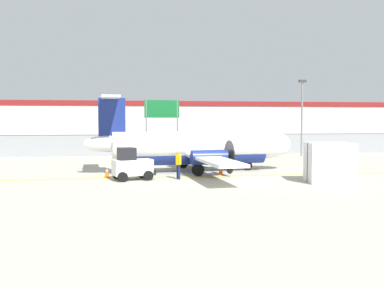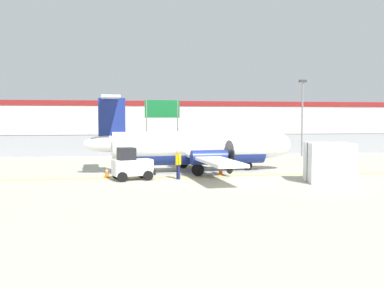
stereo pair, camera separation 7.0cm
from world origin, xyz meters
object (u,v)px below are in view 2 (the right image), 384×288
(parked_car_1, at_px, (107,141))
(apron_light_pole, at_px, (302,111))
(ground_crew_worker, at_px, (178,163))
(traffic_cone_near_right, at_px, (152,165))
(commuter_airplane, at_px, (198,148))
(traffic_cone_far_left, at_px, (221,170))
(parked_car_0, at_px, (60,142))
(highway_sign, at_px, (162,113))
(parked_car_4, at_px, (276,141))
(parked_car_3, at_px, (214,139))
(parked_car_2, at_px, (163,139))
(cargo_container, at_px, (329,163))
(traffic_cone_near_left, at_px, (107,172))
(baggage_tug, at_px, (132,165))

(parked_car_1, height_order, apron_light_pole, apron_light_pole)
(ground_crew_worker, height_order, traffic_cone_near_right, ground_crew_worker)
(commuter_airplane, bearing_deg, traffic_cone_far_left, -65.19)
(parked_car_0, distance_m, highway_sign, 14.89)
(apron_light_pole, bearing_deg, parked_car_4, 81.98)
(parked_car_4, bearing_deg, parked_car_3, -57.28)
(parked_car_1, relative_size, parked_car_3, 1.02)
(parked_car_2, bearing_deg, commuter_airplane, -87.77)
(ground_crew_worker, relative_size, parked_car_4, 0.39)
(cargo_container, height_order, parked_car_2, cargo_container)
(traffic_cone_near_right, relative_size, parked_car_1, 0.15)
(commuter_airplane, relative_size, highway_sign, 2.92)
(traffic_cone_near_left, height_order, traffic_cone_near_right, same)
(cargo_container, xyz_separation_m, traffic_cone_far_left, (-5.27, 3.96, -0.79))
(apron_light_pole, bearing_deg, traffic_cone_near_right, -149.64)
(parked_car_1, relative_size, highway_sign, 0.79)
(commuter_airplane, height_order, cargo_container, commuter_airplane)
(traffic_cone_near_left, bearing_deg, traffic_cone_near_right, 54.63)
(traffic_cone_far_left, bearing_deg, ground_crew_worker, -152.26)
(traffic_cone_far_left, xyz_separation_m, parked_car_0, (-13.85, 26.60, 0.58))
(baggage_tug, distance_m, traffic_cone_near_left, 2.02)
(traffic_cone_near_right, height_order, parked_car_0, parked_car_0)
(commuter_airplane, distance_m, parked_car_4, 26.31)
(traffic_cone_near_right, relative_size, highway_sign, 0.12)
(parked_car_0, bearing_deg, traffic_cone_near_left, 105.09)
(parked_car_4, relative_size, highway_sign, 0.80)
(ground_crew_worker, height_order, parked_car_0, same)
(traffic_cone_near_right, bearing_deg, commuter_airplane, -34.16)
(cargo_container, xyz_separation_m, traffic_cone_near_right, (-9.35, 7.96, -0.79))
(parked_car_0, distance_m, parked_car_4, 26.28)
(traffic_cone_near_left, xyz_separation_m, parked_car_2, (6.04, 32.98, 0.58))
(parked_car_0, height_order, highway_sign, highway_sign)
(baggage_tug, height_order, cargo_container, cargo_container)
(baggage_tug, xyz_separation_m, traffic_cone_near_right, (1.47, 5.42, -0.54))
(traffic_cone_near_right, height_order, traffic_cone_far_left, same)
(parked_car_4, bearing_deg, parked_car_2, -38.89)
(commuter_airplane, xyz_separation_m, parked_car_3, (7.12, 30.22, -0.71))
(traffic_cone_near_left, bearing_deg, parked_car_1, 92.69)
(apron_light_pole, bearing_deg, traffic_cone_near_left, -144.17)
(cargo_container, xyz_separation_m, parked_car_4, (7.09, 28.53, -0.21))
(baggage_tug, distance_m, parked_car_1, 28.94)
(traffic_cone_near_right, bearing_deg, cargo_container, -40.39)
(parked_car_0, distance_m, apron_light_pole, 28.42)
(parked_car_0, xyz_separation_m, highway_sign, (11.57, -8.79, 3.24))
(baggage_tug, distance_m, traffic_cone_near_right, 5.64)
(traffic_cone_near_left, relative_size, parked_car_1, 0.15)
(parked_car_1, xyz_separation_m, highway_sign, (6.03, -9.59, 3.24))
(baggage_tug, xyz_separation_m, ground_crew_worker, (2.70, -0.09, 0.10))
(apron_light_pole, relative_size, highway_sign, 1.32)
(cargo_container, distance_m, traffic_cone_far_left, 6.63)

